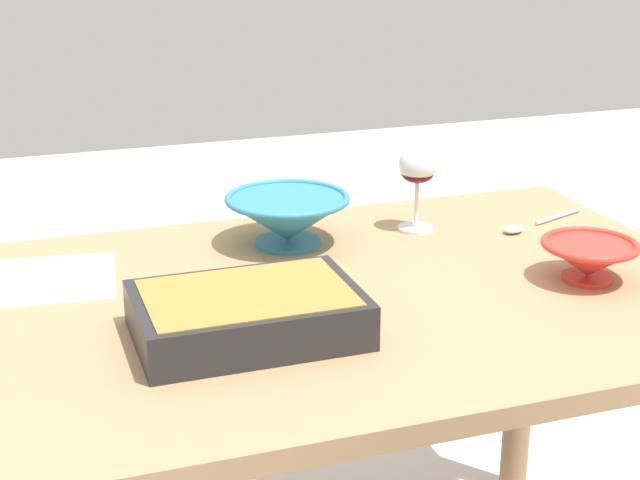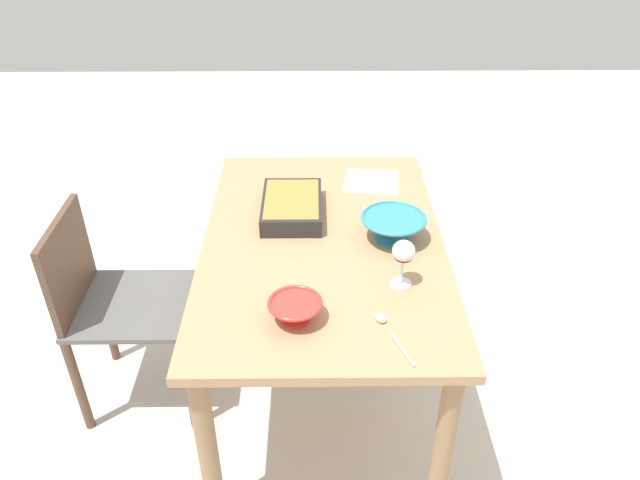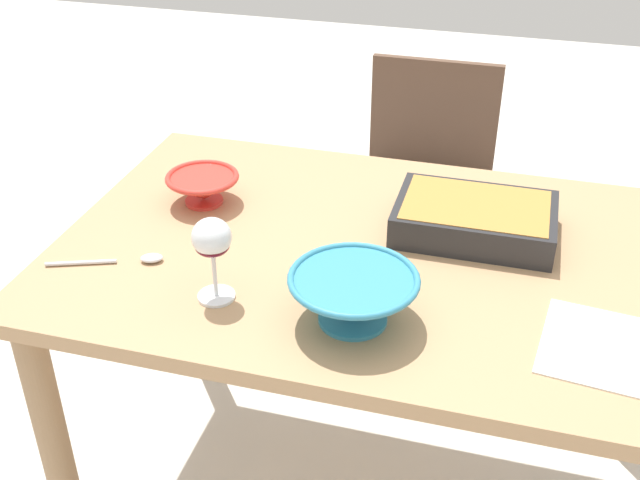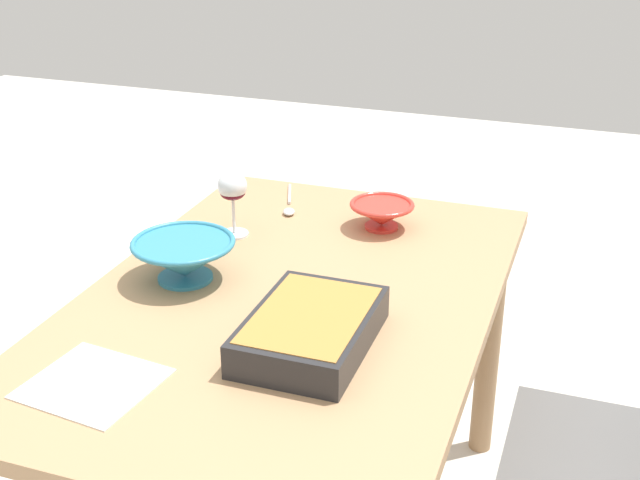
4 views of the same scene
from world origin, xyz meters
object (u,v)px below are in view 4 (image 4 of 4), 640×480
object	(u,v)px
casserole_dish	(311,328)
serving_spoon	(289,206)
mixing_bowl	(382,213)
small_bowl	(183,259)
dining_table	(288,338)
wine_glass	(233,190)
napkin	(93,384)

from	to	relation	value
casserole_dish	serving_spoon	distance (m)	0.70
mixing_bowl	small_bowl	bearing A→B (deg)	-37.91
dining_table	wine_glass	world-z (taller)	wine_glass
dining_table	casserole_dish	xyz separation A→B (m)	(0.17, 0.11, 0.14)
wine_glass	napkin	xyz separation A→B (m)	(0.68, 0.04, -0.12)
wine_glass	small_bowl	xyz separation A→B (m)	(0.26, -0.00, -0.07)
dining_table	small_bowl	bearing A→B (deg)	-88.83
wine_glass	mixing_bowl	world-z (taller)	wine_glass
mixing_bowl	napkin	world-z (taller)	mixing_bowl
casserole_dish	serving_spoon	world-z (taller)	casserole_dish
small_bowl	dining_table	bearing A→B (deg)	91.17
dining_table	casserole_dish	bearing A→B (deg)	33.72
casserole_dish	mixing_bowl	xyz separation A→B (m)	(-0.59, -0.03, 0.00)
wine_glass	napkin	world-z (taller)	wine_glass
dining_table	napkin	xyz separation A→B (m)	(0.42, -0.20, 0.10)
casserole_dish	dining_table	bearing A→B (deg)	-146.28
casserole_dish	wine_glass	bearing A→B (deg)	-140.21
casserole_dish	mixing_bowl	distance (m)	0.59
mixing_bowl	serving_spoon	xyz separation A→B (m)	(-0.05, -0.27, -0.03)
napkin	dining_table	bearing A→B (deg)	154.24
small_bowl	napkin	world-z (taller)	small_bowl
wine_glass	mixing_bowl	xyz separation A→B (m)	(-0.16, 0.33, -0.08)
small_bowl	napkin	bearing A→B (deg)	5.25
dining_table	serving_spoon	world-z (taller)	serving_spoon
mixing_bowl	napkin	size ratio (longest dim) A/B	0.75
mixing_bowl	serving_spoon	distance (m)	0.27
wine_glass	casserole_dish	size ratio (longest dim) A/B	0.51
dining_table	serving_spoon	xyz separation A→B (m)	(-0.47, -0.18, 0.11)
casserole_dish	small_bowl	distance (m)	0.39
wine_glass	small_bowl	size ratio (longest dim) A/B	0.72
serving_spoon	wine_glass	bearing A→B (deg)	-16.79
casserole_dish	mixing_bowl	bearing A→B (deg)	-177.43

